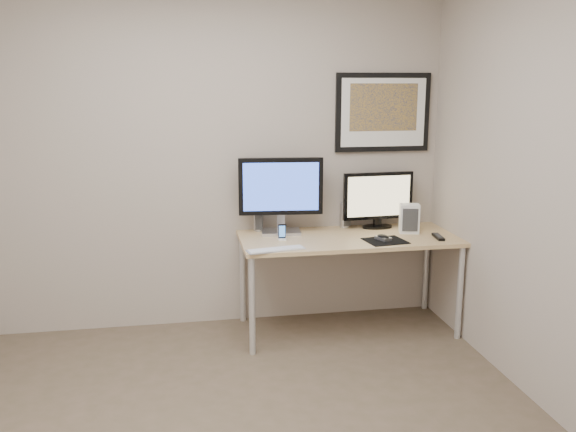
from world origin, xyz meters
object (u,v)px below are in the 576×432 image
object	(u,v)px
framed_art	(383,112)
keyboard	(276,250)
fan_unit	(409,218)
speaker_right	(345,215)
phone_dock	(282,232)
desk	(348,245)
monitor_large	(281,192)
speaker_left	(258,219)
monitor_tv	(378,199)

from	to	relation	value
framed_art	keyboard	distance (m)	1.43
keyboard	fan_unit	xyz separation A→B (m)	(1.08, 0.32, 0.10)
speaker_right	phone_dock	world-z (taller)	speaker_right
desk	monitor_large	size ratio (longest dim) A/B	2.54
speaker_left	fan_unit	bearing A→B (deg)	-11.27
monitor_large	monitor_tv	distance (m)	0.78
framed_art	speaker_right	size ratio (longest dim) A/B	3.83
desk	speaker_left	bearing A→B (deg)	154.33
framed_art	keyboard	xyz separation A→B (m)	(-0.94, -0.62, -0.88)
speaker_right	fan_unit	size ratio (longest dim) A/B	0.89
phone_dock	fan_unit	xyz separation A→B (m)	(0.99, 0.05, 0.05)
phone_dock	fan_unit	world-z (taller)	fan_unit
framed_art	monitor_tv	world-z (taller)	framed_art
monitor_tv	keyboard	size ratio (longest dim) A/B	1.41
monitor_tv	phone_dock	world-z (taller)	monitor_tv
framed_art	phone_dock	world-z (taller)	framed_art
framed_art	speaker_left	xyz separation A→B (m)	(-0.98, -0.03, -0.80)
monitor_tv	speaker_right	size ratio (longest dim) A/B	2.87
desk	framed_art	xyz separation A→B (m)	(0.35, 0.33, 0.96)
monitor_large	speaker_right	bearing A→B (deg)	17.47
monitor_large	speaker_left	distance (m)	0.30
desk	framed_art	distance (m)	1.07
framed_art	fan_unit	world-z (taller)	framed_art
speaker_left	fan_unit	size ratio (longest dim) A/B	0.83
monitor_large	speaker_left	xyz separation A→B (m)	(-0.16, 0.12, -0.23)
speaker_right	keyboard	distance (m)	0.88
monitor_tv	phone_dock	bearing A→B (deg)	-166.38
monitor_tv	speaker_left	distance (m)	0.94
desk	speaker_right	world-z (taller)	speaker_right
desk	speaker_right	size ratio (longest dim) A/B	8.17
fan_unit	speaker_right	bearing A→B (deg)	162.21
monitor_tv	speaker_left	size ratio (longest dim) A/B	3.08
framed_art	fan_unit	xyz separation A→B (m)	(0.14, -0.30, -0.78)
speaker_left	monitor_tv	bearing A→B (deg)	-2.60
monitor_large	monitor_tv	size ratio (longest dim) A/B	1.12
phone_dock	keyboard	world-z (taller)	phone_dock
framed_art	speaker_left	world-z (taller)	framed_art
desk	phone_dock	size ratio (longest dim) A/B	13.39
desk	speaker_right	bearing A→B (deg)	80.03
phone_dock	monitor_tv	bearing A→B (deg)	17.97
framed_art	speaker_right	bearing A→B (deg)	-174.07
desk	monitor_tv	xyz separation A→B (m)	(0.30, 0.23, 0.30)
speaker_left	monitor_large	bearing A→B (deg)	-34.37
monitor_tv	speaker_right	distance (m)	0.29
keyboard	fan_unit	world-z (taller)	fan_unit
speaker_left	fan_unit	world-z (taller)	fan_unit
desk	keyboard	distance (m)	0.66
desk	monitor_large	xyz separation A→B (m)	(-0.48, 0.19, 0.38)
monitor_tv	speaker_left	xyz separation A→B (m)	(-0.93, 0.08, -0.14)
framed_art	speaker_left	distance (m)	1.27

